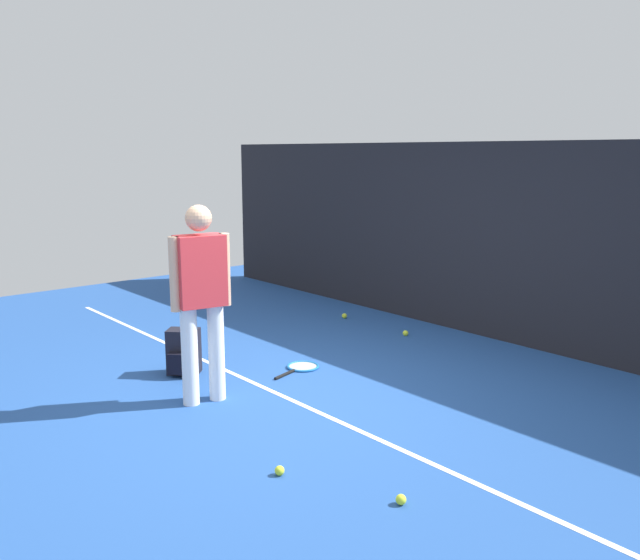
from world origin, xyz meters
name	(u,v)px	position (x,y,z in m)	size (l,w,h in m)	color
ground_plane	(286,397)	(0.00, 0.00, 0.00)	(12.00, 12.00, 0.00)	#234C93
back_fence	(493,241)	(0.00, 3.00, 1.12)	(10.00, 0.10, 2.24)	black
court_line	(285,397)	(0.00, -0.01, 0.00)	(9.00, 0.05, 0.00)	white
tennis_player	(201,292)	(-0.37, -0.60, 0.97)	(0.29, 0.52, 1.70)	white
tennis_racket	(301,367)	(-0.52, 0.60, 0.01)	(0.40, 0.64, 0.03)	black
backpack	(183,353)	(-1.14, -0.37, 0.21)	(0.38, 0.38, 0.44)	black
tennis_ball_near_player	(280,471)	(1.12, -0.91, 0.03)	(0.07, 0.07, 0.07)	#CCE033
tennis_ball_by_fence	(406,333)	(-0.64, 2.27, 0.03)	(0.07, 0.07, 0.07)	#CCE033
tennis_ball_mid_court	(401,500)	(1.90, -0.58, 0.03)	(0.07, 0.07, 0.07)	#CCE033
tennis_ball_far_left	(344,316)	(-1.72, 2.29, 0.03)	(0.07, 0.07, 0.07)	#CCE033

